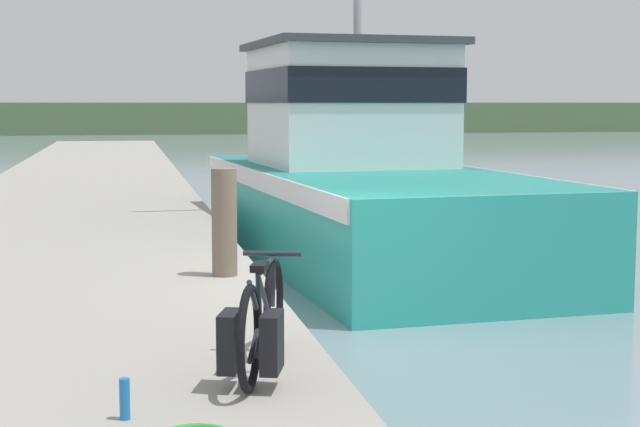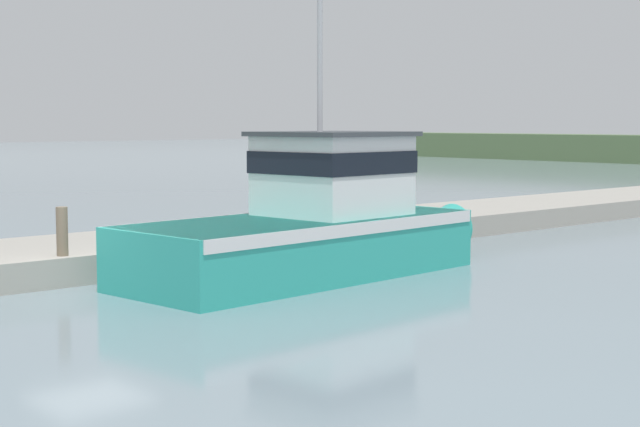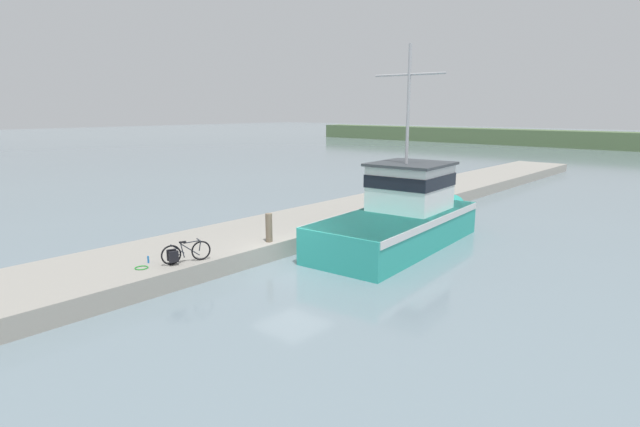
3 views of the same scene
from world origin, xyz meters
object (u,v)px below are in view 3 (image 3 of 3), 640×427
at_px(mooring_post, 269,228).
at_px(bicycle_touring, 182,253).
at_px(fishing_boat_main, 403,215).
at_px(water_bottle_on_curb, 148,259).

bearing_deg(mooring_post, bicycle_touring, -92.40).
xyz_separation_m(fishing_boat_main, water_bottle_on_curb, (-3.97, -10.39, -0.52)).
xyz_separation_m(bicycle_touring, mooring_post, (0.17, 4.02, 0.23)).
bearing_deg(mooring_post, water_bottle_on_curb, -102.74).
height_order(fishing_boat_main, water_bottle_on_curb, fishing_boat_main).
distance_m(bicycle_touring, water_bottle_on_curb, 1.23).
distance_m(fishing_boat_main, mooring_post, 6.28).
bearing_deg(bicycle_touring, fishing_boat_main, 89.53).
bearing_deg(water_bottle_on_curb, fishing_boat_main, 69.10).
height_order(mooring_post, water_bottle_on_curb, mooring_post).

